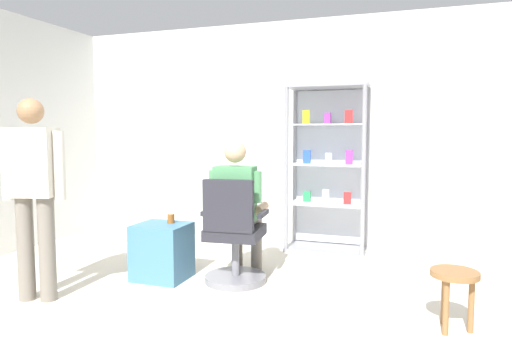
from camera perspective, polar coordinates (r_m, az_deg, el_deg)
back_wall at (r=5.54m, az=5.47°, el=4.69°), size 6.00×0.10×2.70m
display_cabinet_main at (r=5.24m, az=9.09°, el=0.41°), size 0.90×0.45×1.90m
office_chair at (r=4.09m, az=-2.85°, el=-8.86°), size 0.58×0.56×0.96m
seated_shopkeeper at (r=4.18m, az=-2.22°, el=-4.10°), size 0.51×0.59×1.29m
storage_crate at (r=4.35m, az=-11.79°, el=-9.98°), size 0.47×0.42×0.52m
tea_glass at (r=4.31m, az=-10.72°, el=-5.99°), size 0.07×0.07×0.09m
standing_customer at (r=4.02m, az=-26.31°, el=-1.79°), size 0.51×0.31×1.63m
wooden_stool at (r=3.45m, az=23.82°, el=-12.88°), size 0.32×0.32×0.42m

